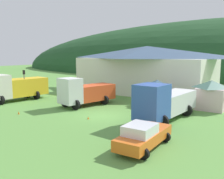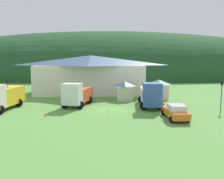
% 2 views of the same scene
% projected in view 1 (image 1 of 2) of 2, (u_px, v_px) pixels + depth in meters
% --- Properties ---
extents(ground_plane, '(200.00, 200.00, 0.00)m').
position_uv_depth(ground_plane, '(102.00, 116.00, 24.15)').
color(ground_plane, '#5B9342').
extents(depot_building, '(21.06, 12.08, 7.16)m').
position_uv_depth(depot_building, '(147.00, 68.00, 39.07)').
color(depot_building, white).
rests_on(depot_building, ground).
extents(play_shed_cream, '(2.67, 2.26, 3.02)m').
position_uv_depth(play_shed_cream, '(157.00, 93.00, 28.67)').
color(play_shed_cream, beige).
rests_on(play_shed_cream, ground).
extents(play_shed_pink, '(3.08, 2.81, 3.17)m').
position_uv_depth(play_shed_pink, '(211.00, 95.00, 26.67)').
color(play_shed_pink, beige).
rests_on(play_shed_pink, ground).
extents(heavy_rig_striped, '(3.93, 8.13, 3.44)m').
position_uv_depth(heavy_rig_striped, '(14.00, 87.00, 31.63)').
color(heavy_rig_striped, silver).
rests_on(heavy_rig_striped, ground).
extents(heavy_rig_white, '(4.00, 7.12, 3.34)m').
position_uv_depth(heavy_rig_white, '(85.00, 92.00, 28.69)').
color(heavy_rig_white, white).
rests_on(heavy_rig_white, ground).
extents(box_truck_blue, '(3.48, 8.56, 3.50)m').
position_uv_depth(box_truck_blue, '(164.00, 102.00, 22.43)').
color(box_truck_blue, '#3356AD').
rests_on(box_truck_blue, ground).
extents(service_pickup_orange, '(2.37, 5.10, 1.66)m').
position_uv_depth(service_pickup_orange, '(143.00, 136.00, 15.86)').
color(service_pickup_orange, orange).
rests_on(service_pickup_orange, ground).
extents(traffic_light_west, '(0.20, 0.32, 3.88)m').
position_uv_depth(traffic_light_west, '(24.00, 82.00, 32.31)').
color(traffic_light_west, '#4C4C51').
rests_on(traffic_light_west, ground).
extents(traffic_cone_near_pickup, '(0.36, 0.36, 0.52)m').
position_uv_depth(traffic_cone_near_pickup, '(88.00, 119.00, 23.00)').
color(traffic_cone_near_pickup, orange).
rests_on(traffic_cone_near_pickup, ground).
extents(traffic_cone_mid_row, '(0.36, 0.36, 0.61)m').
position_uv_depth(traffic_cone_mid_row, '(19.00, 114.00, 24.86)').
color(traffic_cone_mid_row, orange).
rests_on(traffic_cone_mid_row, ground).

